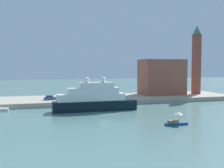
# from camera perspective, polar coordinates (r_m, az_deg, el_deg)

# --- Properties ---
(ground) EXTENTS (400.00, 400.00, 0.00)m
(ground) POSITION_cam_1_polar(r_m,az_deg,el_deg) (71.09, -1.36, -6.40)
(ground) COLOR slate
(quay_dock) EXTENTS (110.00, 22.04, 1.51)m
(quay_dock) POSITION_cam_1_polar(r_m,az_deg,el_deg) (97.07, -5.46, -3.26)
(quay_dock) COLOR #ADA38E
(quay_dock) RESTS_ON ground
(large_yacht) EXTENTS (23.67, 3.82, 10.82)m
(large_yacht) POSITION_cam_1_polar(r_m,az_deg,el_deg) (76.60, -3.80, -3.23)
(large_yacht) COLOR black
(large_yacht) RESTS_ON ground
(small_motorboat) EXTENTS (4.94, 1.82, 2.91)m
(small_motorboat) POSITION_cam_1_polar(r_m,az_deg,el_deg) (59.80, 13.33, -7.35)
(small_motorboat) COLOR navy
(small_motorboat) RESTS_ON ground
(harbor_building) EXTENTS (16.40, 10.59, 13.70)m
(harbor_building) POSITION_cam_1_polar(r_m,az_deg,el_deg) (108.76, 10.34, 1.46)
(harbor_building) COLOR #93513D
(harbor_building) RESTS_ON quay_dock
(bell_tower) EXTENTS (3.41, 3.41, 27.10)m
(bell_tower) POSITION_cam_1_polar(r_m,az_deg,el_deg) (114.00, 17.26, 5.30)
(bell_tower) COLOR brown
(bell_tower) RESTS_ON quay_dock
(parked_car) EXTENTS (3.83, 1.85, 1.45)m
(parked_car) POSITION_cam_1_polar(r_m,az_deg,el_deg) (91.96, -12.90, -2.85)
(parked_car) COLOR #1E4C99
(parked_car) RESTS_ON quay_dock
(person_figure) EXTENTS (0.36, 0.36, 1.65)m
(person_figure) POSITION_cam_1_polar(r_m,az_deg,el_deg) (86.96, -8.83, -3.08)
(person_figure) COLOR maroon
(person_figure) RESTS_ON quay_dock
(mooring_bollard) EXTENTS (0.42, 0.42, 0.88)m
(mooring_bollard) POSITION_cam_1_polar(r_m,az_deg,el_deg) (88.89, 0.15, -3.10)
(mooring_bollard) COLOR black
(mooring_bollard) RESTS_ON quay_dock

